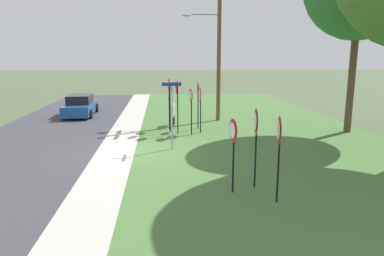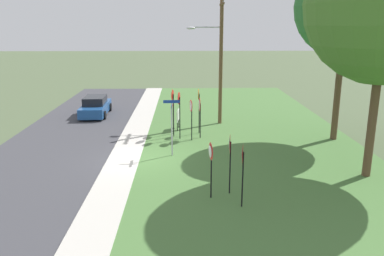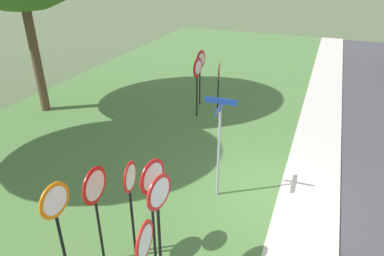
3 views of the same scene
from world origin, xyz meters
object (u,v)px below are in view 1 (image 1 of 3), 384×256
yield_sign_near_left (279,138)px  street_name_post (172,110)px  yield_sign_far_left (255,129)px  parked_hatchback_near (81,106)px  yield_sign_near_right (233,138)px  stop_sign_near_right (198,93)px  stop_sign_far_left (200,100)px  utility_pole (217,42)px  stop_sign_far_center (169,99)px  stop_sign_center_tall (177,95)px  stop_sign_near_left (169,94)px  stop_sign_far_right (191,102)px  notice_board (174,111)px

yield_sign_near_left → street_name_post: size_ratio=0.85×
yield_sign_far_left → parked_hatchback_near: bearing=-144.4°
yield_sign_near_right → yield_sign_far_left: (-0.39, 0.76, 0.20)m
stop_sign_near_right → stop_sign_far_left: 1.05m
yield_sign_far_left → parked_hatchback_near: yield_sign_far_left is taller
stop_sign_far_left → utility_pole: 4.79m
stop_sign_far_left → yield_sign_near_left: size_ratio=0.98×
stop_sign_near_right → stop_sign_far_center: stop_sign_near_right is taller
stop_sign_far_left → stop_sign_center_tall: 1.21m
stop_sign_near_left → parked_hatchback_near: stop_sign_near_left is taller
yield_sign_far_left → stop_sign_center_tall: bearing=-160.0°
utility_pole → stop_sign_far_right: bearing=-25.1°
yield_sign_near_left → street_name_post: bearing=-145.8°
yield_sign_near_right → street_name_post: (-5.09, -1.59, 0.07)m
yield_sign_far_left → notice_board: yield_sign_far_left is taller
stop_sign_far_center → stop_sign_far_right: bearing=32.0°
stop_sign_near_right → stop_sign_far_center: 1.59m
street_name_post → utility_pole: 7.84m
stop_sign_near_left → parked_hatchback_near: (-5.95, -5.85, -1.41)m
notice_board → stop_sign_far_left: bearing=39.3°
stop_sign_far_right → yield_sign_near_left: 8.73m
yield_sign_far_left → parked_hatchback_near: (-14.11, -8.22, -1.23)m
parked_hatchback_near → stop_sign_near_left: bearing=42.7°
stop_sign_far_left → yield_sign_far_left: (7.84, 0.82, 0.10)m
stop_sign_far_center → parked_hatchback_near: (-5.34, -5.82, -1.07)m
stop_sign_center_tall → notice_board: 2.39m
stop_sign_far_right → yield_sign_near_right: size_ratio=1.06×
stop_sign_far_right → utility_pole: (-3.96, 1.86, 3.03)m
stop_sign_center_tall → notice_board: (-2.10, -0.11, -1.15)m
stop_sign_near_left → yield_sign_near_right: 8.71m
stop_sign_far_right → utility_pole: utility_pole is taller
stop_sign_near_left → street_name_post: 3.47m
stop_sign_near_left → stop_sign_far_center: 0.70m
stop_sign_near_right → stop_sign_near_left: bearing=-61.6°
stop_sign_near_right → notice_board: (-0.91, -1.27, -1.10)m
stop_sign_far_left → street_name_post: (3.14, -1.53, -0.03)m
stop_sign_far_center → street_name_post: bearing=-4.9°
stop_sign_near_right → yield_sign_near_right: 9.27m
stop_sign_far_right → stop_sign_center_tall: 0.80m
utility_pole → notice_board: size_ratio=6.98×
stop_sign_near_left → stop_sign_far_center: bearing=-167.5°
yield_sign_near_right → yield_sign_far_left: bearing=107.6°
stop_sign_center_tall → yield_sign_far_left: size_ratio=1.12×
stop_sign_near_right → stop_sign_center_tall: size_ratio=0.99×
stop_sign_near_right → yield_sign_near_left: bearing=10.1°
stop_sign_far_center → yield_sign_near_right: 9.31m
stop_sign_near_left → yield_sign_near_left: size_ratio=1.16×
stop_sign_far_center → stop_sign_far_right: size_ratio=0.99×
notice_board → utility_pole: bearing=126.3°
stop_sign_center_tall → yield_sign_near_right: size_ratio=1.24×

